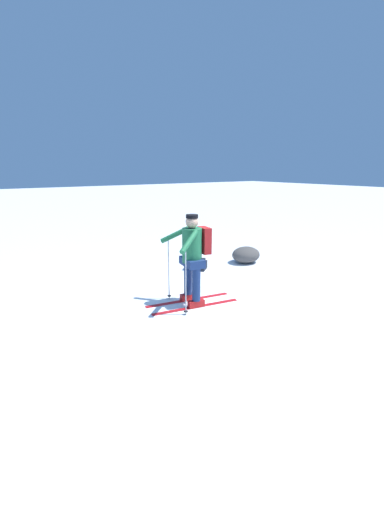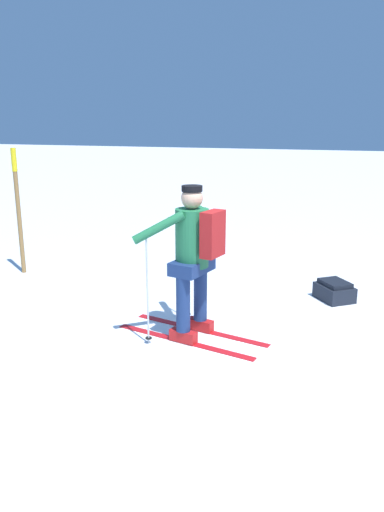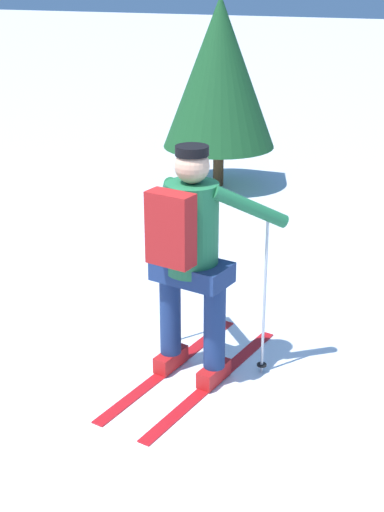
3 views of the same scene
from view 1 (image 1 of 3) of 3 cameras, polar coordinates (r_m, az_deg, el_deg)
name	(u,v)px [view 1 (image 1 of 3)]	position (r m, az deg, el deg)	size (l,w,h in m)	color
ground_plane	(229,299)	(6.65, 6.17, -7.21)	(80.00, 80.00, 0.00)	white
skier	(193,254)	(6.13, 0.13, 0.36)	(1.73, 1.04, 1.66)	red
dropped_backpack	(196,264)	(8.48, 0.74, -1.39)	(0.59, 0.60, 0.26)	black
rock_boulder	(246,255)	(9.15, 8.97, 0.21)	(0.78, 0.66, 0.43)	#474442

